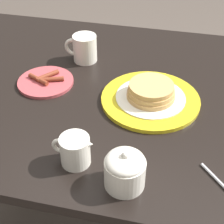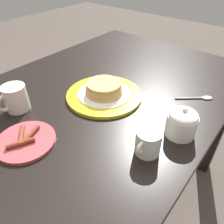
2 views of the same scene
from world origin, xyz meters
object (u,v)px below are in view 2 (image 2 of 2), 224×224
object	(u,v)px
coffee_mug	(15,98)
creamer_pitcher	(148,141)
pancake_plate	(104,92)
sugar_bowl	(182,122)
side_plate_bacon	(26,141)
spoon	(200,98)

from	to	relation	value
coffee_mug	creamer_pitcher	xyz separation A→B (m)	(-0.12, 0.46, -0.01)
pancake_plate	sugar_bowl	size ratio (longest dim) A/B	2.91
side_plate_bacon	coffee_mug	size ratio (longest dim) A/B	1.55
pancake_plate	side_plate_bacon	size ratio (longest dim) A/B	1.65
side_plate_bacon	spoon	xyz separation A→B (m)	(-0.54, 0.31, -0.00)
pancake_plate	coffee_mug	size ratio (longest dim) A/B	2.56
creamer_pitcher	spoon	bearing A→B (deg)	177.50
creamer_pitcher	coffee_mug	bearing A→B (deg)	-75.82
pancake_plate	spoon	world-z (taller)	pancake_plate
pancake_plate	spoon	bearing A→B (deg)	126.41
coffee_mug	sugar_bowl	distance (m)	0.55
pancake_plate	spoon	size ratio (longest dim) A/B	2.46
pancake_plate	creamer_pitcher	xyz separation A→B (m)	(0.14, 0.27, 0.02)
side_plate_bacon	sugar_bowl	size ratio (longest dim) A/B	1.77
coffee_mug	creamer_pitcher	distance (m)	0.47
sugar_bowl	creamer_pitcher	bearing A→B (deg)	-17.25
side_plate_bacon	creamer_pitcher	xyz separation A→B (m)	(-0.19, 0.29, 0.03)
side_plate_bacon	creamer_pitcher	distance (m)	0.35
creamer_pitcher	spoon	size ratio (longest dim) A/B	0.90
side_plate_bacon	spoon	bearing A→B (deg)	150.38
creamer_pitcher	spoon	world-z (taller)	creamer_pitcher
sugar_bowl	spoon	world-z (taller)	sugar_bowl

